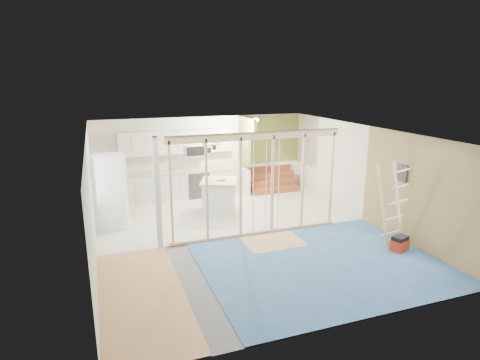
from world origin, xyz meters
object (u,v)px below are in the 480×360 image
object	(u,v)px
fridge	(110,191)
ladder	(392,203)
island	(219,197)
toolbox	(399,244)

from	to	relation	value
fridge	ladder	size ratio (longest dim) A/B	0.97
fridge	ladder	bearing A→B (deg)	-22.06
fridge	island	bearing A→B (deg)	8.45
toolbox	island	bearing A→B (deg)	110.35
island	ladder	size ratio (longest dim) A/B	0.66
island	toolbox	world-z (taller)	island
fridge	island	size ratio (longest dim) A/B	1.48
toolbox	ladder	distance (m)	0.93
fridge	ladder	xyz separation A→B (m)	(6.10, -3.46, 0.05)
toolbox	ladder	bearing A→B (deg)	67.47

